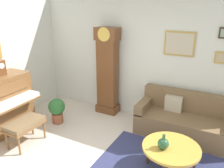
# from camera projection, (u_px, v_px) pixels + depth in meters

# --- Properties ---
(wall_back) EXTENTS (5.30, 0.13, 2.80)m
(wall_back) POSITION_uv_depth(u_px,v_px,m) (144.00, 56.00, 4.98)
(wall_back) COLOR silver
(wall_back) RESTS_ON ground_plane
(piano_bench) EXTENTS (0.42, 0.70, 0.48)m
(piano_bench) POSITION_uv_depth(u_px,v_px,m) (25.00, 125.00, 4.14)
(piano_bench) COLOR brown
(piano_bench) RESTS_ON ground_plane
(grandfather_clock) EXTENTS (0.52, 0.34, 2.03)m
(grandfather_clock) POSITION_uv_depth(u_px,v_px,m) (108.00, 74.00, 5.26)
(grandfather_clock) COLOR brown
(grandfather_clock) RESTS_ON ground_plane
(couch) EXTENTS (1.90, 0.80, 0.84)m
(couch) POSITION_uv_depth(u_px,v_px,m) (186.00, 120.00, 4.49)
(couch) COLOR brown
(couch) RESTS_ON ground_plane
(coffee_table) EXTENTS (0.88, 0.88, 0.44)m
(coffee_table) POSITION_uv_depth(u_px,v_px,m) (171.00, 148.00, 3.45)
(coffee_table) COLOR gold
(coffee_table) RESTS_ON ground_plane
(mantel_clock) EXTENTS (0.13, 0.18, 0.38)m
(mantel_clock) POSITION_uv_depth(u_px,v_px,m) (0.00, 67.00, 4.38)
(mantel_clock) COLOR brown
(mantel_clock) RESTS_ON piano
(green_jug) EXTENTS (0.17, 0.17, 0.24)m
(green_jug) POSITION_uv_depth(u_px,v_px,m) (163.00, 144.00, 3.37)
(green_jug) COLOR #234C33
(green_jug) RESTS_ON coffee_table
(potted_plant) EXTENTS (0.36, 0.36, 0.56)m
(potted_plant) POSITION_uv_depth(u_px,v_px,m) (57.00, 109.00, 4.95)
(potted_plant) COLOR #935138
(potted_plant) RESTS_ON ground_plane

